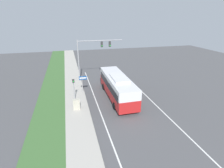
{
  "coord_description": "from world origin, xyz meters",
  "views": [
    {
      "loc": [
        -6.74,
        -19.0,
        10.56
      ],
      "look_at": [
        -1.03,
        3.18,
        1.65
      ],
      "focal_mm": 28.0,
      "sensor_mm": 36.0,
      "label": 1
    }
  ],
  "objects_px": {
    "utility_cabinet": "(76,104)",
    "bus": "(117,85)",
    "street_sign": "(83,81)",
    "pedestrian_signal": "(74,86)",
    "signal_gantry": "(92,52)"
  },
  "relations": [
    {
      "from": "pedestrian_signal",
      "to": "utility_cabinet",
      "type": "height_order",
      "value": "pedestrian_signal"
    },
    {
      "from": "pedestrian_signal",
      "to": "street_sign",
      "type": "xyz_separation_m",
      "value": [
        1.34,
        2.05,
        -0.15
      ]
    },
    {
      "from": "pedestrian_signal",
      "to": "utility_cabinet",
      "type": "distance_m",
      "value": 3.05
    },
    {
      "from": "street_sign",
      "to": "utility_cabinet",
      "type": "bearing_deg",
      "value": -104.8
    },
    {
      "from": "bus",
      "to": "pedestrian_signal",
      "type": "height_order",
      "value": "bus"
    },
    {
      "from": "signal_gantry",
      "to": "utility_cabinet",
      "type": "distance_m",
      "value": 11.32
    },
    {
      "from": "bus",
      "to": "street_sign",
      "type": "distance_m",
      "value": 5.13
    },
    {
      "from": "signal_gantry",
      "to": "street_sign",
      "type": "bearing_deg",
      "value": -113.16
    },
    {
      "from": "signal_gantry",
      "to": "pedestrian_signal",
      "type": "relative_size",
      "value": 2.54
    },
    {
      "from": "signal_gantry",
      "to": "street_sign",
      "type": "distance_m",
      "value": 6.38
    },
    {
      "from": "bus",
      "to": "utility_cabinet",
      "type": "xyz_separation_m",
      "value": [
        -5.69,
        -2.21,
        -1.01
      ]
    },
    {
      "from": "signal_gantry",
      "to": "utility_cabinet",
      "type": "bearing_deg",
      "value": -109.18
    },
    {
      "from": "bus",
      "to": "signal_gantry",
      "type": "xyz_separation_m",
      "value": [
        -2.26,
        7.67,
        3.32
      ]
    },
    {
      "from": "bus",
      "to": "signal_gantry",
      "type": "height_order",
      "value": "signal_gantry"
    },
    {
      "from": "utility_cabinet",
      "to": "bus",
      "type": "bearing_deg",
      "value": 21.23
    }
  ]
}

